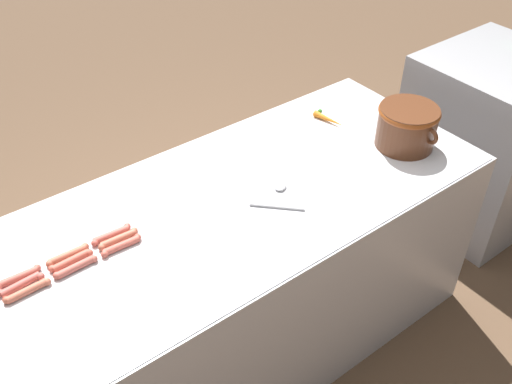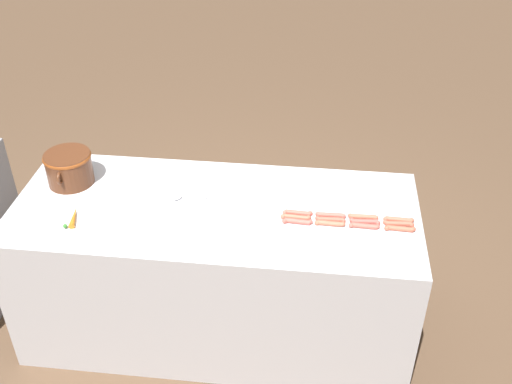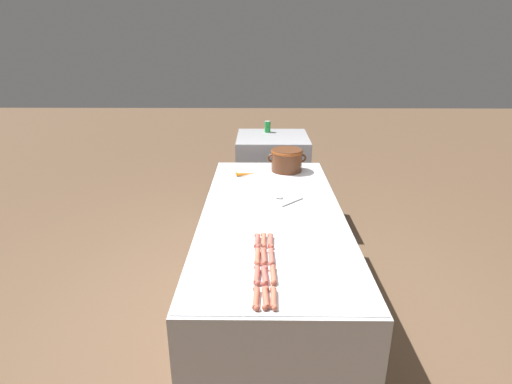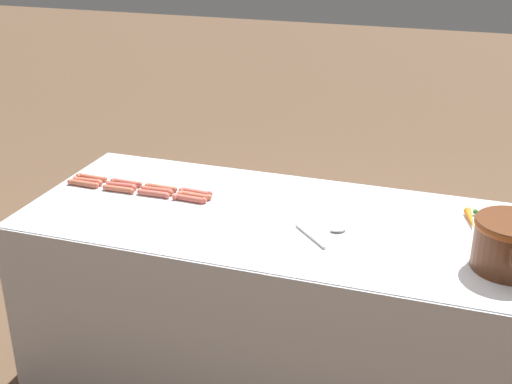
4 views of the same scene
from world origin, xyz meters
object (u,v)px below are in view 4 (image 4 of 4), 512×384
hot_dog_7 (194,196)px  hot_dog_0 (92,178)px  hot_dog_1 (126,183)px  hot_dog_11 (189,199)px  hot_dog_6 (157,190)px  hot_dog_4 (88,181)px  carrot (471,219)px  hot_dog_8 (83,184)px  hot_dog_10 (153,194)px  hot_dog_9 (118,189)px  hot_dog_5 (121,186)px  hot_dog_2 (161,188)px  bean_pot (511,242)px  serving_spoon (329,231)px  hot_dog_3 (195,192)px

hot_dog_7 → hot_dog_0: bearing=-93.9°
hot_dog_1 → hot_dog_7: 0.36m
hot_dog_0 → hot_dog_11: (0.08, 0.54, 0.00)m
hot_dog_6 → hot_dog_4: bearing=-89.2°
hot_dog_0 → carrot: (-0.10, 1.73, 0.00)m
hot_dog_6 → hot_dog_7: bearing=89.9°
hot_dog_4 → hot_dog_6: same height
hot_dog_8 → hot_dog_10: 0.36m
hot_dog_9 → carrot: (-0.18, 1.54, 0.00)m
hot_dog_0 → hot_dog_4: bearing=5.8°
hot_dog_7 → hot_dog_6: bearing=-90.1°
hot_dog_5 → hot_dog_4: bearing=-89.3°
hot_dog_8 → hot_dog_11: bearing=90.1°
hot_dog_2 → hot_dog_7: same height
hot_dog_0 → hot_dog_11: same height
hot_dog_11 → bean_pot: size_ratio=0.48×
hot_dog_6 → serving_spoon: hot_dog_6 is taller
bean_pot → carrot: bean_pot is taller
hot_dog_4 → serving_spoon: (0.14, 1.19, -0.01)m
hot_dog_1 → hot_dog_5: (0.04, -0.00, 0.00)m
hot_dog_5 → serving_spoon: hot_dog_5 is taller
hot_dog_1 → hot_dog_9: bearing=2.4°
hot_dog_4 → hot_dog_6: bearing=90.8°
hot_dog_5 → bean_pot: bean_pot is taller
hot_dog_8 → hot_dog_9: size_ratio=1.00×
hot_dog_0 → hot_dog_2: (0.00, 0.36, 0.00)m
hot_dog_6 → carrot: (-0.14, 1.37, 0.00)m
carrot → hot_dog_10: bearing=-82.5°
hot_dog_7 → hot_dog_9: bearing=-83.1°
hot_dog_4 → hot_dog_5: (-0.00, 0.18, 0.00)m
hot_dog_7 → hot_dog_9: 0.36m
hot_dog_8 → hot_dog_9: bearing=88.8°
hot_dog_8 → hot_dog_6: bearing=96.3°
hot_dog_5 → hot_dog_6: bearing=90.8°
hot_dog_11 → carrot: carrot is taller
hot_dog_4 → hot_dog_9: same height
hot_dog_2 → hot_dog_8: same height
hot_dog_6 → bean_pot: (0.21, 1.51, 0.09)m
hot_dog_7 → bean_pot: bearing=81.0°
hot_dog_4 → hot_dog_7: size_ratio=1.00×
hot_dog_9 → hot_dog_10: size_ratio=1.00×
hot_dog_7 → hot_dog_11: bearing=-10.4°
hot_dog_0 → hot_dog_10: bearing=78.2°
hot_dog_5 → hot_dog_11: size_ratio=1.00×
hot_dog_2 → hot_dog_10: bearing=-1.4°
hot_dog_2 → hot_dog_3: bearing=90.7°
hot_dog_1 → bean_pot: 1.70m
hot_dog_0 → hot_dog_2: same height
hot_dog_2 → hot_dog_7: 0.19m
hot_dog_0 → hot_dog_2: bearing=89.6°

